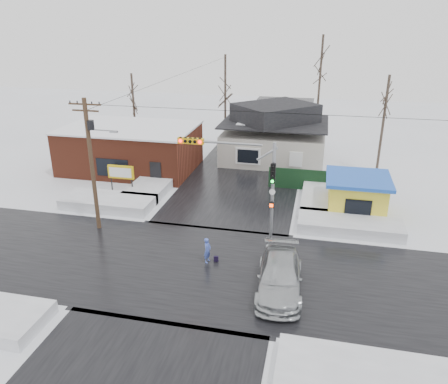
% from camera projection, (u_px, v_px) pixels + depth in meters
% --- Properties ---
extents(ground, '(120.00, 120.00, 0.00)m').
position_uv_depth(ground, '(196.00, 267.00, 25.60)').
color(ground, white).
rests_on(ground, ground).
extents(road_ns, '(10.00, 120.00, 0.02)m').
position_uv_depth(road_ns, '(196.00, 267.00, 25.60)').
color(road_ns, black).
rests_on(road_ns, ground).
extents(road_ew, '(120.00, 10.00, 0.02)m').
position_uv_depth(road_ew, '(196.00, 267.00, 25.60)').
color(road_ew, black).
rests_on(road_ew, ground).
extents(snowbank_nw, '(7.00, 3.00, 0.80)m').
position_uv_depth(snowbank_nw, '(109.00, 202.00, 33.62)').
color(snowbank_nw, white).
rests_on(snowbank_nw, ground).
extents(snowbank_ne, '(7.00, 3.00, 0.80)m').
position_uv_depth(snowbank_ne, '(350.00, 225.00, 29.96)').
color(snowbank_ne, white).
rests_on(snowbank_ne, ground).
extents(snowbank_se, '(7.00, 3.00, 0.70)m').
position_uv_depth(snowbank_se, '(364.00, 378.00, 17.30)').
color(snowbank_se, white).
rests_on(snowbank_se, ground).
extents(snowbank_nside_w, '(3.00, 8.00, 0.80)m').
position_uv_depth(snowbank_nside_w, '(156.00, 182.00, 37.74)').
color(snowbank_nside_w, white).
rests_on(snowbank_nside_w, ground).
extents(snowbank_nside_e, '(3.00, 8.00, 0.80)m').
position_uv_depth(snowbank_nside_e, '(321.00, 195.00, 34.89)').
color(snowbank_nside_e, white).
rests_on(snowbank_nside_e, ground).
extents(traffic_signal, '(6.05, 0.68, 7.00)m').
position_uv_depth(traffic_signal, '(247.00, 181.00, 26.10)').
color(traffic_signal, gray).
rests_on(traffic_signal, ground).
extents(utility_pole, '(3.15, 0.44, 9.00)m').
position_uv_depth(utility_pole, '(92.00, 158.00, 28.48)').
color(utility_pole, '#382619').
rests_on(utility_pole, ground).
extents(brick_building, '(12.20, 8.20, 4.12)m').
position_uv_depth(brick_building, '(131.00, 148.00, 41.55)').
color(brick_building, maroon).
rests_on(brick_building, ground).
extents(marquee_sign, '(2.20, 0.21, 2.55)m').
position_uv_depth(marquee_sign, '(121.00, 173.00, 35.31)').
color(marquee_sign, black).
rests_on(marquee_sign, ground).
extents(house, '(10.40, 8.40, 5.76)m').
position_uv_depth(house, '(274.00, 134.00, 44.13)').
color(house, beige).
rests_on(house, ground).
extents(kiosk, '(4.60, 4.60, 2.88)m').
position_uv_depth(kiosk, '(357.00, 195.00, 32.17)').
color(kiosk, yellow).
rests_on(kiosk, ground).
extents(fence, '(8.00, 0.12, 1.80)m').
position_uv_depth(fence, '(316.00, 181.00, 36.62)').
color(fence, black).
rests_on(fence, ground).
extents(tree_far_left, '(3.00, 3.00, 10.00)m').
position_uv_depth(tree_far_left, '(225.00, 74.00, 46.99)').
color(tree_far_left, '#332821').
rests_on(tree_far_left, ground).
extents(tree_far_mid, '(3.00, 3.00, 12.00)m').
position_uv_depth(tree_far_mid, '(321.00, 59.00, 46.17)').
color(tree_far_mid, '#332821').
rests_on(tree_far_mid, ground).
extents(tree_far_right, '(3.00, 3.00, 9.00)m').
position_uv_depth(tree_far_right, '(387.00, 96.00, 38.60)').
color(tree_far_right, '#332821').
rests_on(tree_far_right, ground).
extents(tree_far_west, '(3.00, 3.00, 8.00)m').
position_uv_depth(tree_far_west, '(132.00, 89.00, 47.81)').
color(tree_far_west, '#332821').
rests_on(tree_far_west, ground).
extents(pedestrian, '(0.49, 0.64, 1.57)m').
position_uv_depth(pedestrian, '(207.00, 250.00, 25.88)').
color(pedestrian, '#455DC3').
rests_on(pedestrian, ground).
extents(car, '(2.74, 5.91, 1.67)m').
position_uv_depth(car, '(280.00, 277.00, 23.14)').
color(car, '#AFB3B6').
rests_on(car, ground).
extents(shopping_bag, '(0.30, 0.18, 0.35)m').
position_uv_depth(shopping_bag, '(216.00, 259.00, 26.13)').
color(shopping_bag, black).
rests_on(shopping_bag, ground).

